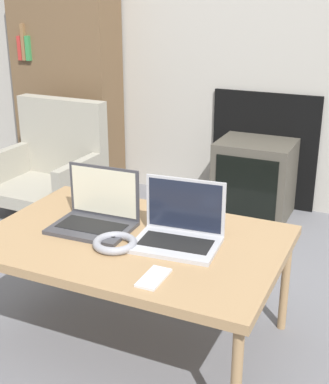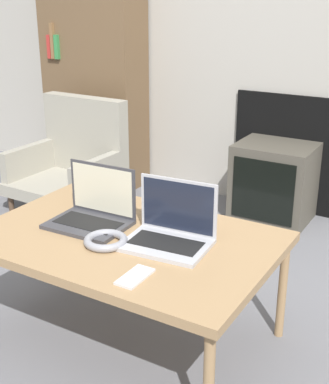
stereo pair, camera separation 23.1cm
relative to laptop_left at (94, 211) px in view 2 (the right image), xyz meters
name	(u,v)px [view 2 (the right image)]	position (x,y,z in m)	size (l,w,h in m)	color
ground_plane	(111,354)	(0.19, -0.16, -0.53)	(14.00, 14.00, 0.00)	slate
wall_back	(288,8)	(0.19, 1.74, 0.76)	(7.00, 0.08, 2.60)	#ADA89E
table	(126,244)	(0.19, -0.04, -0.09)	(1.16, 0.77, 0.48)	#9E7A51
laptop_left	(94,211)	(0.00, 0.00, 0.00)	(0.33, 0.24, 0.23)	#38383D
laptop_right	(171,230)	(0.37, 0.00, 0.00)	(0.34, 0.26, 0.23)	#B2B2B7
headphones	(106,241)	(0.16, -0.14, -0.04)	(0.17, 0.17, 0.03)	gray
phone	(135,277)	(0.40, -0.29, -0.05)	(0.07, 0.15, 0.01)	silver
tv	(274,182)	(0.26, 1.49, -0.28)	(0.47, 0.40, 0.50)	#4C473D
armchair	(74,160)	(-0.98, 1.05, -0.21)	(0.66, 0.59, 0.72)	gray
bookshelf	(94,70)	(-1.17, 1.54, 0.31)	(0.76, 0.32, 1.68)	brown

